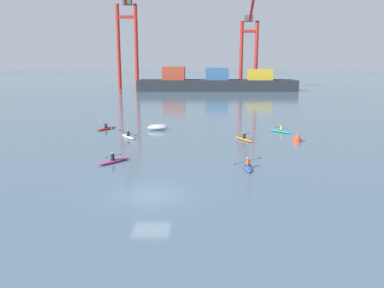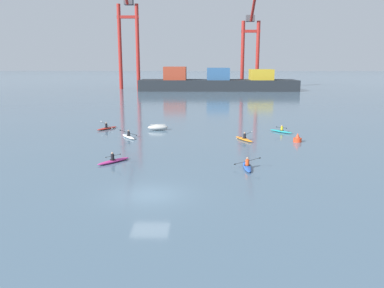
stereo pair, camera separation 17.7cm
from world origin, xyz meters
name	(u,v)px [view 1 (the left image)]	position (x,y,z in m)	size (l,w,h in m)	color
ground_plane	(151,195)	(0.00, 0.00, 0.00)	(800.00, 800.00, 0.00)	slate
container_barge	(216,82)	(8.62, 99.54, 2.52)	(48.96, 11.45, 7.37)	#1E2328
gantry_crane_west	(127,32)	(-20.08, 105.36, 18.19)	(7.01, 17.55, 37.07)	maroon
gantry_crane_west_mid	(249,40)	(19.91, 108.49, 15.98)	(6.21, 19.79, 34.15)	maroon
capsized_dinghy	(157,127)	(-2.16, 25.25, 0.35)	(2.74, 1.48, 0.76)	beige
channel_buoy	(297,139)	(14.04, 17.81, 0.36)	(0.90, 0.90, 1.00)	red
kayak_orange	(244,139)	(8.27, 18.64, 0.17)	(2.03, 3.33, 1.01)	orange
kayak_white	(128,136)	(-5.01, 19.83, 0.17)	(2.30, 3.21, 1.08)	silver
kayak_magenta	(114,161)	(-4.25, 8.41, 0.17)	(2.61, 3.02, 0.99)	#C13384
kayak_blue	(247,166)	(7.22, 6.78, 0.17)	(2.23, 3.40, 0.96)	#2856B2
kayak_red	(106,128)	(-8.91, 25.65, 0.17)	(2.37, 3.17, 1.06)	red
kayak_teal	(281,131)	(13.48, 23.86, 0.17)	(2.70, 2.95, 0.95)	teal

